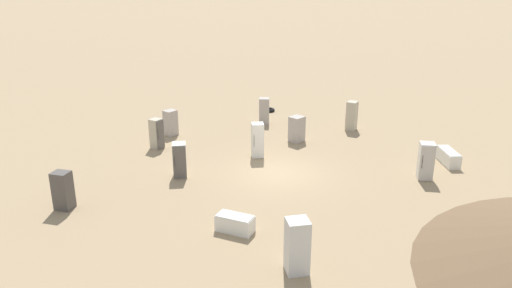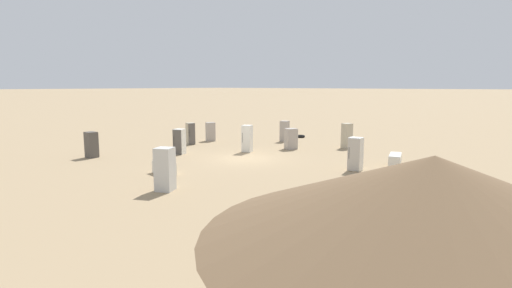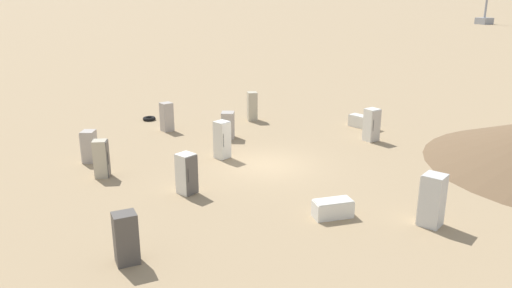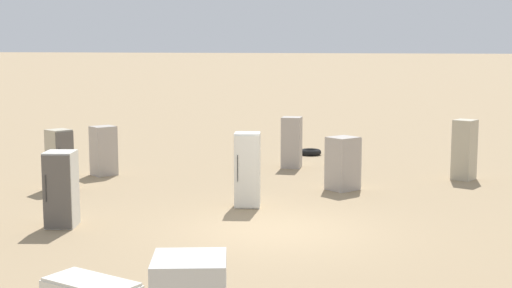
# 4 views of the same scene
# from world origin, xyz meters

# --- Properties ---
(ground_plane) EXTENTS (1000.00, 1000.00, 0.00)m
(ground_plane) POSITION_xyz_m (0.00, 0.00, 0.00)
(ground_plane) COLOR #9E8460
(discarded_fridge_0) EXTENTS (0.85, 0.87, 1.52)m
(discarded_fridge_0) POSITION_xyz_m (7.39, -4.15, 0.76)
(discarded_fridge_0) COLOR #A89E93
(discarded_fridge_0) RESTS_ON ground_plane
(discarded_fridge_1) EXTENTS (0.72, 0.75, 1.67)m
(discarded_fridge_1) POSITION_xyz_m (2.57, -7.80, 0.83)
(discarded_fridge_1) COLOR #A89E93
(discarded_fridge_1) RESTS_ON ground_plane
(discarded_fridge_2) EXTENTS (0.71, 0.78, 1.79)m
(discarded_fridge_2) POSITION_xyz_m (-2.92, -7.84, 0.90)
(discarded_fridge_2) COLOR #B2A88E
(discarded_fridge_2) RESTS_ON ground_plane
(discarded_fridge_3) EXTENTS (0.95, 1.00, 1.48)m
(discarded_fridge_3) POSITION_xyz_m (-0.05, -4.89, 0.74)
(discarded_fridge_3) COLOR #A89E93
(discarded_fridge_3) RESTS_ON ground_plane
(discarded_fridge_4) EXTENTS (0.76, 0.72, 1.67)m
(discarded_fridge_4) POSITION_xyz_m (7.20, -1.84, 0.83)
(discarded_fridge_4) COLOR #B2A88E
(discarded_fridge_4) RESTS_ON ground_plane
(discarded_fridge_5) EXTENTS (1.11, 1.89, 0.71)m
(discarded_fridge_5) POSITION_xyz_m (-8.11, -3.39, 0.35)
(discarded_fridge_5) COLOR silver
(discarded_fridge_5) RESTS_ON ground_plane
(discarded_fridge_6) EXTENTS (0.69, 0.65, 1.62)m
(discarded_fridge_6) POSITION_xyz_m (7.75, 5.87, 0.81)
(discarded_fridge_6) COLOR #4C4742
(discarded_fridge_6) RESTS_ON ground_plane
(discarded_fridge_7) EXTENTS (1.51, 0.88, 0.66)m
(discarded_fridge_7) POSITION_xyz_m (0.38, 5.95, 0.33)
(discarded_fridge_7) COLOR silver
(discarded_fridge_7) RESTS_ON ground_plane
(discarded_fridge_8) EXTENTS (0.96, 0.98, 1.88)m
(discarded_fridge_8) POSITION_xyz_m (-2.33, 7.96, 0.94)
(discarded_fridge_8) COLOR silver
(discarded_fridge_8) RESTS_ON ground_plane
(discarded_fridge_9) EXTENTS (0.84, 0.88, 1.67)m
(discarded_fridge_9) POSITION_xyz_m (4.43, 1.55, 0.83)
(discarded_fridge_9) COLOR silver
(discarded_fridge_9) RESTS_ON ground_plane
(discarded_fridge_10) EXTENTS (0.74, 0.76, 1.78)m
(discarded_fridge_10) POSITION_xyz_m (-6.84, -1.05, 0.89)
(discarded_fridge_10) COLOR silver
(discarded_fridge_10) RESTS_ON ground_plane
(discarded_fridge_11) EXTENTS (0.80, 0.81, 1.84)m
(discarded_fridge_11) POSITION_xyz_m (1.50, -1.89, 0.92)
(discarded_fridge_11) COLOR silver
(discarded_fridge_11) RESTS_ON ground_plane
(scrap_tire) EXTENTS (0.80, 0.80, 0.21)m
(scrap_tire) POSITION_xyz_m (2.91, -10.65, 0.10)
(scrap_tire) COLOR black
(scrap_tire) RESTS_ON ground_plane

